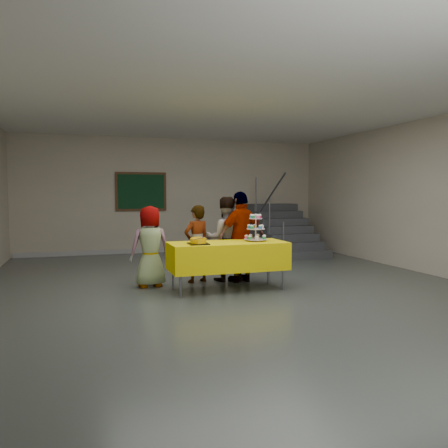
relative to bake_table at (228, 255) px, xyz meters
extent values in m
plane|color=#4C514C|center=(0.10, -0.16, -0.56)|extent=(10.00, 10.00, 0.00)
cube|color=#B3A890|center=(0.10, 4.84, 0.94)|extent=(8.00, 0.04, 3.00)
cube|color=#B3A890|center=(4.10, -0.16, 0.94)|extent=(0.04, 10.00, 3.00)
cube|color=silver|center=(0.10, -0.16, 2.44)|extent=(8.00, 10.00, 0.04)
cube|color=#999999|center=(0.10, 4.82, -0.50)|extent=(7.90, 0.03, 0.12)
cylinder|color=#595960|center=(-0.84, -0.29, -0.19)|extent=(0.04, 0.04, 0.73)
cylinder|color=#595960|center=(0.84, -0.29, -0.19)|extent=(0.04, 0.04, 0.73)
cylinder|color=#595960|center=(-0.84, 0.29, -0.19)|extent=(0.04, 0.04, 0.73)
cylinder|color=#595960|center=(0.84, 0.29, -0.19)|extent=(0.04, 0.04, 0.73)
cube|color=#595960|center=(0.00, 0.00, 0.18)|extent=(1.80, 0.70, 0.02)
cube|color=yellow|center=(0.00, 0.00, -0.01)|extent=(1.88, 0.78, 0.44)
cylinder|color=silver|center=(0.50, 0.04, 0.22)|extent=(0.18, 0.18, 0.01)
cylinder|color=silver|center=(0.50, 0.04, 0.42)|extent=(0.02, 0.02, 0.42)
cylinder|color=silver|center=(0.50, 0.04, 0.24)|extent=(0.38, 0.38, 0.01)
cylinder|color=silver|center=(0.50, 0.04, 0.41)|extent=(0.30, 0.30, 0.01)
cylinder|color=silver|center=(0.50, 0.04, 0.58)|extent=(0.22, 0.22, 0.01)
cube|color=black|center=(-0.52, -0.13, 0.22)|extent=(0.30, 0.30, 0.02)
cylinder|color=#FFB200|center=(-0.52, -0.13, 0.27)|extent=(0.25, 0.25, 0.07)
ellipsoid|color=#FFB200|center=(-0.52, -0.13, 0.30)|extent=(0.25, 0.25, 0.05)
ellipsoid|color=white|center=(-0.48, -0.16, 0.32)|extent=(0.08, 0.08, 0.02)
cube|color=silver|center=(-0.54, -0.26, 0.32)|extent=(0.30, 0.16, 0.04)
imported|color=slate|center=(-1.16, 0.61, 0.12)|extent=(0.71, 0.51, 1.35)
imported|color=slate|center=(-0.33, 0.74, 0.12)|extent=(0.57, 0.46, 1.35)
imported|color=slate|center=(0.19, 0.72, 0.19)|extent=(0.81, 0.68, 1.49)
imported|color=slate|center=(0.42, 0.52, 0.24)|extent=(1.00, 0.61, 1.59)
cube|color=#424447|center=(2.80, 2.59, -0.47)|extent=(1.30, 0.30, 0.18)
cube|color=#424447|center=(2.80, 2.89, -0.38)|extent=(1.30, 0.30, 0.36)
cube|color=#424447|center=(2.80, 3.19, -0.29)|extent=(1.30, 0.30, 0.54)
cube|color=#424447|center=(2.80, 3.49, -0.20)|extent=(1.30, 0.30, 0.72)
cube|color=#424447|center=(2.80, 3.79, -0.11)|extent=(1.30, 0.30, 0.90)
cube|color=#424447|center=(2.80, 4.09, -0.02)|extent=(1.30, 0.30, 1.08)
cube|color=#424447|center=(2.80, 4.39, 0.07)|extent=(1.30, 0.30, 1.26)
cube|color=#424447|center=(2.80, 4.69, 0.07)|extent=(1.30, 0.30, 1.26)
cylinder|color=#595960|center=(2.20, 2.54, -0.11)|extent=(0.04, 0.04, 0.90)
cylinder|color=#595960|center=(2.20, 3.34, 0.43)|extent=(0.04, 0.04, 0.90)
cylinder|color=#595960|center=(2.20, 4.24, 0.97)|extent=(0.04, 0.04, 0.90)
cylinder|color=#595960|center=(2.20, 3.39, 0.88)|extent=(0.04, 1.85, 1.20)
cube|color=#472B16|center=(-0.77, 4.81, 1.04)|extent=(1.30, 0.04, 1.00)
cube|color=#11371C|center=(-0.77, 4.79, 1.04)|extent=(1.18, 0.02, 0.88)
camera|label=1|loc=(-2.20, -6.61, 0.99)|focal=35.00mm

